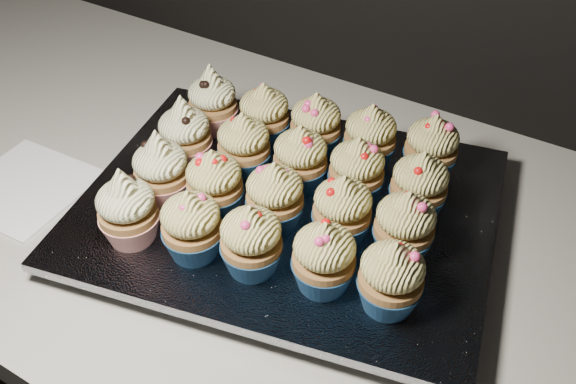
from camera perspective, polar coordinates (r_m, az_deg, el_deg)
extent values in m
cube|color=beige|center=(0.75, 7.10, -5.86)|extent=(2.44, 0.64, 0.04)
cube|color=white|center=(0.86, -22.36, 0.38)|extent=(0.15, 0.15, 0.00)
cube|color=black|center=(0.74, 0.00, -2.26)|extent=(0.48, 0.40, 0.02)
cube|color=silver|center=(0.73, 0.00, -1.30)|extent=(0.52, 0.44, 0.01)
cone|color=red|center=(0.70, -13.77, -3.02)|extent=(0.06, 0.06, 0.03)
ellipsoid|color=#FAF2AF|center=(0.67, -14.28, -0.70)|extent=(0.06, 0.06, 0.04)
cone|color=#FAF2AF|center=(0.65, -14.68, 1.13)|extent=(0.03, 0.03, 0.03)
cone|color=navy|center=(0.67, -8.37, -4.37)|extent=(0.06, 0.06, 0.03)
ellipsoid|color=#E4D173|center=(0.64, -8.70, -2.00)|extent=(0.06, 0.06, 0.04)
cone|color=#E4D173|center=(0.63, -8.91, -0.47)|extent=(0.03, 0.03, 0.02)
cone|color=navy|center=(0.65, -3.21, -5.77)|extent=(0.06, 0.06, 0.03)
ellipsoid|color=#E4D173|center=(0.62, -3.34, -3.38)|extent=(0.06, 0.06, 0.04)
cone|color=#E4D173|center=(0.60, -3.42, -1.83)|extent=(0.03, 0.03, 0.02)
cone|color=navy|center=(0.63, 3.14, -7.26)|extent=(0.06, 0.06, 0.03)
ellipsoid|color=#E4D173|center=(0.60, 3.27, -4.87)|extent=(0.06, 0.06, 0.04)
cone|color=#E4D173|center=(0.59, 3.35, -3.32)|extent=(0.03, 0.03, 0.02)
cone|color=navy|center=(0.62, 8.94, -8.90)|extent=(0.06, 0.06, 0.03)
ellipsoid|color=#E4D173|center=(0.59, 9.31, -6.55)|extent=(0.06, 0.06, 0.04)
cone|color=#E4D173|center=(0.58, 9.56, -5.01)|extent=(0.03, 0.03, 0.02)
cone|color=red|center=(0.74, -10.95, 0.42)|extent=(0.06, 0.06, 0.03)
ellipsoid|color=#FAF2AF|center=(0.71, -11.33, 2.72)|extent=(0.06, 0.06, 0.04)
cone|color=#FAF2AF|center=(0.70, -11.63, 4.52)|extent=(0.03, 0.03, 0.03)
cone|color=navy|center=(0.71, -6.41, -0.68)|extent=(0.06, 0.06, 0.03)
ellipsoid|color=#E4D173|center=(0.69, -6.64, 1.67)|extent=(0.06, 0.06, 0.04)
cone|color=#E4D173|center=(0.67, -6.79, 3.18)|extent=(0.03, 0.03, 0.02)
cone|color=navy|center=(0.69, -1.16, -1.84)|extent=(0.06, 0.06, 0.03)
ellipsoid|color=#E4D173|center=(0.67, -1.20, 0.54)|extent=(0.06, 0.06, 0.04)
cone|color=#E4D173|center=(0.65, -1.23, 2.07)|extent=(0.03, 0.03, 0.02)
cone|color=navy|center=(0.68, 4.73, -3.02)|extent=(0.06, 0.06, 0.03)
ellipsoid|color=#E4D173|center=(0.65, 4.91, -0.64)|extent=(0.06, 0.06, 0.04)
cone|color=#E4D173|center=(0.64, 5.03, 0.89)|extent=(0.03, 0.03, 0.02)
cone|color=navy|center=(0.67, 10.08, -4.41)|extent=(0.06, 0.06, 0.03)
ellipsoid|color=#E4D173|center=(0.64, 10.47, -2.05)|extent=(0.06, 0.06, 0.04)
cone|color=#E4D173|center=(0.63, 10.72, -0.53)|extent=(0.03, 0.03, 0.02)
cone|color=red|center=(0.79, -8.96, 3.62)|extent=(0.06, 0.06, 0.03)
ellipsoid|color=#FAF2AF|center=(0.76, -9.25, 5.88)|extent=(0.06, 0.06, 0.04)
cone|color=#FAF2AF|center=(0.75, -9.48, 7.63)|extent=(0.03, 0.03, 0.03)
cone|color=navy|center=(0.76, -3.87, 2.73)|extent=(0.06, 0.06, 0.03)
ellipsoid|color=#E4D173|center=(0.74, -4.00, 5.04)|extent=(0.06, 0.06, 0.04)
cone|color=#E4D173|center=(0.73, -4.09, 6.50)|extent=(0.03, 0.03, 0.02)
cone|color=navy|center=(0.74, 1.07, 1.59)|extent=(0.06, 0.06, 0.03)
ellipsoid|color=#E4D173|center=(0.72, 1.11, 3.92)|extent=(0.06, 0.06, 0.04)
cone|color=#E4D173|center=(0.70, 1.13, 5.41)|extent=(0.03, 0.03, 0.02)
cone|color=navy|center=(0.73, 5.99, 0.49)|extent=(0.06, 0.06, 0.03)
ellipsoid|color=#E4D173|center=(0.70, 6.20, 2.83)|extent=(0.06, 0.06, 0.04)
cone|color=#E4D173|center=(0.69, 6.34, 4.32)|extent=(0.03, 0.03, 0.02)
cone|color=navy|center=(0.72, 11.34, -0.83)|extent=(0.06, 0.06, 0.03)
ellipsoid|color=#E4D173|center=(0.70, 11.75, 1.49)|extent=(0.06, 0.06, 0.04)
cone|color=#E4D173|center=(0.68, 12.01, 2.98)|extent=(0.03, 0.03, 0.02)
cone|color=red|center=(0.84, -6.59, 6.54)|extent=(0.06, 0.06, 0.03)
ellipsoid|color=#FAF2AF|center=(0.82, -6.79, 8.73)|extent=(0.06, 0.06, 0.04)
cone|color=#FAF2AF|center=(0.80, -6.95, 10.42)|extent=(0.03, 0.03, 0.03)
cone|color=navy|center=(0.81, -2.08, 5.49)|extent=(0.06, 0.06, 0.03)
ellipsoid|color=#E4D173|center=(0.79, -2.14, 7.73)|extent=(0.06, 0.06, 0.04)
cone|color=#E4D173|center=(0.78, -2.19, 9.14)|extent=(0.03, 0.03, 0.02)
cone|color=navy|center=(0.79, 2.43, 4.59)|extent=(0.06, 0.06, 0.03)
ellipsoid|color=#E4D173|center=(0.77, 2.51, 6.85)|extent=(0.06, 0.06, 0.04)
cone|color=#E4D173|center=(0.76, 2.56, 8.28)|extent=(0.03, 0.03, 0.02)
cone|color=navy|center=(0.78, 7.16, 3.50)|extent=(0.06, 0.06, 0.03)
ellipsoid|color=#E4D173|center=(0.76, 7.40, 5.78)|extent=(0.06, 0.06, 0.04)
cone|color=#E4D173|center=(0.74, 7.55, 7.22)|extent=(0.03, 0.03, 0.02)
cone|color=navy|center=(0.78, 12.38, 2.51)|extent=(0.06, 0.06, 0.03)
ellipsoid|color=#E4D173|center=(0.75, 12.79, 4.77)|extent=(0.06, 0.06, 0.04)
cone|color=#E4D173|center=(0.74, 13.05, 6.20)|extent=(0.03, 0.03, 0.02)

